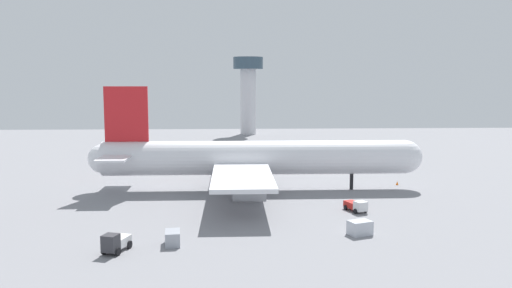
# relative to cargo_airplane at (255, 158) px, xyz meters

# --- Properties ---
(ground_plane) EXTENTS (258.50, 258.50, 0.00)m
(ground_plane) POSITION_rel_cargo_airplane_xyz_m (0.18, 0.00, -6.30)
(ground_plane) COLOR gray
(cargo_airplane) EXTENTS (64.63, 53.31, 20.15)m
(cargo_airplane) POSITION_rel_cargo_airplane_xyz_m (0.00, 0.00, 0.00)
(cargo_airplane) COLOR silver
(cargo_airplane) RESTS_ON ground_plane
(cargo_loader) EXTENTS (3.40, 4.86, 1.92)m
(cargo_loader) POSITION_rel_cargo_airplane_xyz_m (15.78, -17.43, -5.31)
(cargo_loader) COLOR silver
(cargo_loader) RESTS_ON ground_plane
(pushback_tractor) EXTENTS (3.12, 4.31, 2.14)m
(pushback_tractor) POSITION_rel_cargo_airplane_xyz_m (-3.06, 25.23, -5.18)
(pushback_tractor) COLOR silver
(pushback_tractor) RESTS_ON ground_plane
(baggage_tug) EXTENTS (3.30, 4.96, 2.57)m
(baggage_tug) POSITION_rel_cargo_airplane_xyz_m (-18.97, -36.35, -5.04)
(baggage_tug) COLOR #333338
(baggage_tug) RESTS_ON ground_plane
(cargo_container_fore) EXTENTS (3.63, 3.12, 1.98)m
(cargo_container_fore) POSITION_rel_cargo_airplane_xyz_m (13.25, -30.31, -5.31)
(cargo_container_fore) COLOR #B7BCC6
(cargo_container_fore) RESTS_ON ground_plane
(cargo_container_aft) EXTENTS (2.24, 3.32, 1.84)m
(cargo_container_aft) POSITION_rel_cargo_airplane_xyz_m (-12.19, -33.70, -5.37)
(cargo_container_aft) COLOR #999EA8
(cargo_container_aft) RESTS_ON ground_plane
(safety_cone_nose) EXTENTS (0.55, 0.55, 0.79)m
(safety_cone_nose) POSITION_rel_cargo_airplane_xyz_m (29.26, 3.79, -5.90)
(safety_cone_nose) COLOR orange
(safety_cone_nose) RESTS_ON ground_plane
(control_tower) EXTENTS (11.62, 11.62, 30.20)m
(control_tower) POSITION_rel_cargo_airplane_xyz_m (1.86, 106.66, 12.44)
(control_tower) COLOR silver
(control_tower) RESTS_ON ground_plane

